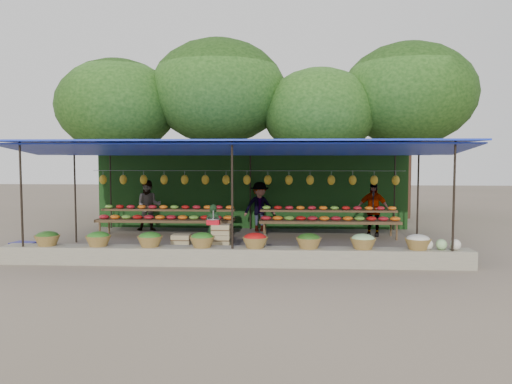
# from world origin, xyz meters

# --- Properties ---
(ground) EXTENTS (60.00, 60.00, 0.00)m
(ground) POSITION_xyz_m (0.00, 0.00, 0.00)
(ground) COLOR #6B5F4F
(ground) RESTS_ON ground
(stone_curb) EXTENTS (10.60, 0.55, 0.40)m
(stone_curb) POSITION_xyz_m (0.00, -2.75, 0.20)
(stone_curb) COLOR gray
(stone_curb) RESTS_ON ground
(stall_canopy) EXTENTS (10.80, 6.60, 2.82)m
(stall_canopy) POSITION_xyz_m (0.00, 0.06, 2.68)
(stall_canopy) COLOR black
(stall_canopy) RESTS_ON ground
(produce_baskets) EXTENTS (8.98, 0.58, 0.34)m
(produce_baskets) POSITION_xyz_m (-0.10, -2.75, 0.56)
(produce_baskets) COLOR brown
(produce_baskets) RESTS_ON stone_curb
(netting_backdrop) EXTENTS (10.60, 0.06, 2.50)m
(netting_backdrop) POSITION_xyz_m (0.00, 3.15, 1.25)
(netting_backdrop) COLOR #1D4217
(netting_backdrop) RESTS_ON ground
(tree_row) EXTENTS (16.51, 5.50, 7.12)m
(tree_row) POSITION_xyz_m (0.50, 6.09, 4.70)
(tree_row) COLOR #311F12
(tree_row) RESTS_ON ground
(fruit_table_left) EXTENTS (4.21, 0.95, 0.93)m
(fruit_table_left) POSITION_xyz_m (-2.49, 1.35, 0.61)
(fruit_table_left) COLOR #45341B
(fruit_table_left) RESTS_ON ground
(fruit_table_right) EXTENTS (4.21, 0.95, 0.93)m
(fruit_table_right) POSITION_xyz_m (2.51, 1.35, 0.61)
(fruit_table_right) COLOR #45341B
(fruit_table_right) RESTS_ON ground
(crate_counter) EXTENTS (2.35, 0.34, 0.77)m
(crate_counter) POSITION_xyz_m (-0.45, -1.64, 0.31)
(crate_counter) COLOR tan
(crate_counter) RESTS_ON ground
(weighing_scale) EXTENTS (0.33, 0.33, 0.35)m
(weighing_scale) POSITION_xyz_m (-0.60, -1.64, 0.85)
(weighing_scale) COLOR red
(weighing_scale) RESTS_ON crate_counter
(vendor_seated) EXTENTS (0.48, 0.37, 1.19)m
(vendor_seated) POSITION_xyz_m (-0.73, -0.77, 0.60)
(vendor_seated) COLOR #183519
(vendor_seated) RESTS_ON ground
(customer_left) EXTENTS (0.90, 0.75, 1.67)m
(customer_left) POSITION_xyz_m (-3.33, 2.35, 0.84)
(customer_left) COLOR slate
(customer_left) RESTS_ON ground
(customer_mid) EXTENTS (1.18, 0.88, 1.62)m
(customer_mid) POSITION_xyz_m (0.34, 2.44, 0.81)
(customer_mid) COLOR slate
(customer_mid) RESTS_ON ground
(customer_right) EXTENTS (1.04, 0.63, 1.65)m
(customer_right) POSITION_xyz_m (3.89, 1.69, 0.83)
(customer_right) COLOR slate
(customer_right) RESTS_ON ground
(blue_crate_front) EXTENTS (0.59, 0.51, 0.30)m
(blue_crate_front) POSITION_xyz_m (-4.51, -2.32, 0.15)
(blue_crate_front) COLOR navy
(blue_crate_front) RESTS_ON ground
(blue_crate_back) EXTENTS (0.63, 0.50, 0.34)m
(blue_crate_back) POSITION_xyz_m (-5.25, -2.02, 0.17)
(blue_crate_back) COLOR navy
(blue_crate_back) RESTS_ON ground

